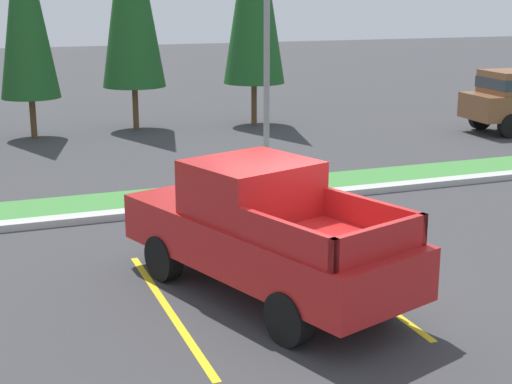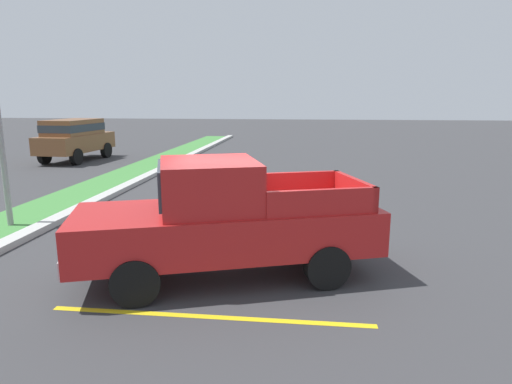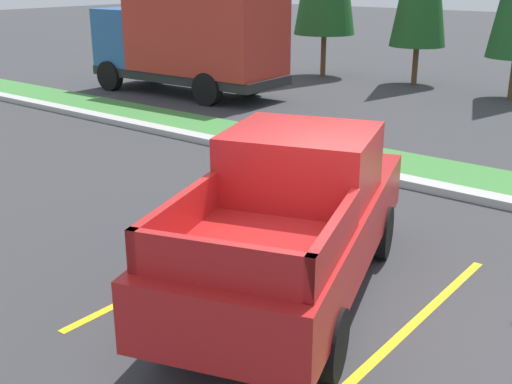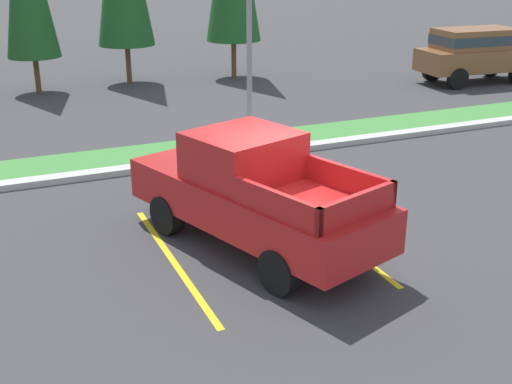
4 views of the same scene
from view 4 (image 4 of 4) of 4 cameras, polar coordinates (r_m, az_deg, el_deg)
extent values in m
plane|color=#38383A|center=(12.52, 3.25, -4.05)|extent=(120.00, 120.00, 0.00)
cube|color=yellow|center=(11.75, -7.13, -5.90)|extent=(0.12, 4.80, 0.01)
cube|color=yellow|center=(12.85, 6.24, -3.45)|extent=(0.12, 4.80, 0.01)
cube|color=#B2B2AD|center=(16.80, -4.34, 2.79)|extent=(56.00, 0.40, 0.15)
cube|color=#42843D|center=(17.81, -5.51, 3.65)|extent=(56.00, 1.80, 0.06)
cylinder|color=black|center=(12.71, -7.67, -1.94)|extent=(0.51, 0.81, 0.76)
cylinder|color=black|center=(13.66, -1.80, -0.12)|extent=(0.51, 0.81, 0.76)
cylinder|color=black|center=(10.51, 2.04, -6.84)|extent=(0.51, 0.81, 0.76)
cylinder|color=black|center=(11.64, 8.11, -4.18)|extent=(0.51, 0.81, 0.76)
cube|color=red|center=(11.87, -0.14, -0.83)|extent=(3.45, 5.53, 0.76)
cube|color=red|center=(11.81, -1.11, 3.18)|extent=(2.18, 2.08, 0.84)
cube|color=#2D3842|center=(12.40, -3.60, 4.25)|extent=(1.55, 0.57, 0.63)
cube|color=red|center=(10.12, 1.73, -1.11)|extent=(0.70, 1.83, 0.44)
cube|color=red|center=(11.28, 8.01, 1.05)|extent=(0.70, 1.83, 0.44)
cube|color=red|center=(10.13, 8.73, -1.32)|extent=(1.74, 0.67, 0.44)
cube|color=silver|center=(13.84, -7.18, 1.15)|extent=(1.76, 0.72, 0.28)
cylinder|color=black|center=(29.37, 19.53, 10.13)|extent=(0.82, 0.31, 0.80)
cylinder|color=black|center=(27.72, 14.91, 10.04)|extent=(0.82, 0.31, 0.80)
cylinder|color=black|center=(26.36, 16.97, 9.31)|extent=(0.82, 0.31, 0.80)
cube|color=brown|center=(27.77, 18.44, 10.79)|extent=(4.71, 2.14, 0.84)
cube|color=brown|center=(27.57, 18.37, 12.42)|extent=(3.21, 1.88, 0.76)
cube|color=#2D3842|center=(27.57, 18.37, 12.38)|extent=(3.25, 1.93, 0.36)
cylinder|color=gray|center=(17.50, -0.59, 14.41)|extent=(0.14, 0.14, 6.61)
cylinder|color=brown|center=(25.85, -18.30, 9.53)|extent=(0.20, 0.20, 1.31)
cylinder|color=brown|center=(26.75, -10.91, 10.74)|extent=(0.20, 0.20, 1.49)
cylinder|color=brown|center=(27.42, -1.92, 11.35)|extent=(0.20, 0.20, 1.51)
camera|label=1|loc=(0.75, 66.11, -61.67)|focal=53.23mm
camera|label=2|loc=(9.51, -40.96, 2.70)|focal=30.92mm
camera|label=3|loc=(9.57, 41.28, 7.87)|focal=45.17mm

